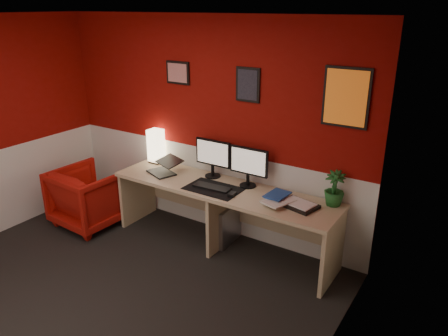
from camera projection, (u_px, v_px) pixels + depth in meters
ground at (101, 299)px, 4.05m from camera, size 4.00×3.50×0.01m
ceiling at (66, 17)px, 3.16m from camera, size 4.00×3.50×0.01m
wall_back at (206, 128)px, 4.98m from camera, size 4.00×0.01×2.50m
wall_right at (312, 242)px, 2.59m from camera, size 0.01×3.50×2.50m
wainscot_back at (206, 188)px, 5.24m from camera, size 4.00×0.01×1.00m
desk at (222, 218)px, 4.80m from camera, size 2.60×0.65×0.73m
shoji_lamp at (156, 147)px, 5.35m from camera, size 0.16×0.16×0.40m
laptop at (161, 165)px, 5.01m from camera, size 0.39×0.33×0.22m
monitor_left at (212, 153)px, 4.86m from camera, size 0.45×0.06×0.58m
monitor_right at (248, 161)px, 4.60m from camera, size 0.45×0.06×0.58m
desk_mat at (214, 189)px, 4.63m from camera, size 0.60×0.38×0.01m
keyboard at (212, 187)px, 4.64m from camera, size 0.43×0.17×0.02m
mouse at (232, 194)px, 4.45m from camera, size 0.07×0.11×0.03m
book_bottom at (266, 197)px, 4.40m from camera, size 0.23×0.29×0.02m
book_middle at (270, 198)px, 4.33m from camera, size 0.31×0.36×0.02m
book_top at (269, 192)px, 4.39m from camera, size 0.22×0.28×0.02m
zen_tray at (299, 205)px, 4.22m from camera, size 0.40×0.32×0.03m
potted_plant at (334, 188)px, 4.20m from camera, size 0.23×0.23×0.35m
pc_tower at (225, 223)px, 4.96m from camera, size 0.22×0.46×0.45m
armchair at (90, 197)px, 5.33m from camera, size 0.81×0.83×0.72m
art_left at (178, 73)px, 4.94m from camera, size 0.32×0.02×0.26m
art_center at (248, 85)px, 4.49m from camera, size 0.28×0.02×0.36m
art_right at (346, 98)px, 3.97m from camera, size 0.44×0.02×0.56m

